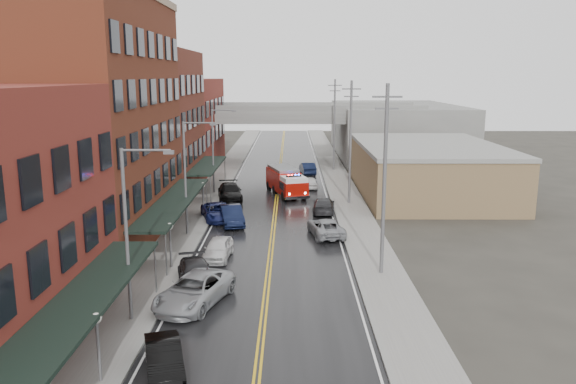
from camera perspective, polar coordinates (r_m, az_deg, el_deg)
name	(u,v)px	position (r m, az deg, el deg)	size (l,w,h in m)	color
road	(275,216)	(50.54, -1.36, -2.50)	(11.00, 160.00, 0.02)	black
sidewalk_left	(194,216)	(51.25, -9.55, -2.39)	(3.00, 160.00, 0.15)	slate
sidewalk_right	(356,216)	(50.85, 6.90, -2.42)	(3.00, 160.00, 0.15)	slate
curb_left	(212,216)	(50.99, -7.72, -2.40)	(0.30, 160.00, 0.15)	gray
curb_right	(337,216)	(50.68, 5.04, -2.42)	(0.30, 160.00, 0.15)	gray
brick_building_b	(94,123)	(44.60, -19.14, 6.68)	(9.00, 20.00, 18.00)	#5B2518
brick_building_c	(151,123)	(61.46, -13.70, 6.80)	(9.00, 15.00, 15.00)	#5E2C1C
brick_building_far	(183,124)	(78.62, -10.62, 6.85)	(9.00, 20.00, 12.00)	maroon
tan_building	(427,171)	(61.56, 13.96, 2.10)	(14.00, 22.00, 5.00)	olive
right_far_block	(395,130)	(90.90, 10.82, 6.21)	(18.00, 30.00, 8.00)	slate
awning_0	(87,297)	(26.38, -19.78, -9.99)	(2.60, 16.00, 3.09)	black
awning_1	(175,201)	(43.93, -11.45, -0.92)	(2.60, 18.00, 3.09)	black
awning_2	(208,165)	(60.87, -8.17, 2.69)	(2.60, 13.00, 3.09)	black
globe_lamp_0	(97,332)	(24.56, -18.82, -13.29)	(0.44, 0.44, 3.12)	#59595B
globe_lamp_1	(170,235)	(37.23, -11.90, -4.30)	(0.44, 0.44, 3.12)	#59595B
globe_lamp_2	(203,191)	(50.61, -8.63, 0.06)	(0.44, 0.44, 3.12)	#59595B
street_lamp_0	(131,224)	(29.04, -15.68, -3.18)	(2.64, 0.22, 9.00)	#59595B
street_lamp_1	(188,171)	(44.29, -10.11, 2.13)	(2.64, 0.22, 9.00)	#59595B
street_lamp_2	(215,146)	(59.94, -7.41, 4.69)	(2.64, 0.22, 9.00)	#59595B
utility_pole_0	(384,177)	(35.00, 9.78, 1.48)	(1.80, 0.24, 12.00)	#59595B
utility_pole_1	(350,140)	(54.62, 6.36, 5.22)	(1.80, 0.24, 12.00)	#59595B
utility_pole_2	(334,123)	(74.45, 4.74, 6.98)	(1.80, 0.24, 12.00)	#59595B
overpass	(281,121)	(81.24, -0.76, 7.19)	(40.00, 10.00, 7.50)	slate
fire_truck	(286,181)	(59.29, -0.17, 1.13)	(4.78, 8.08, 2.81)	#930E06
parked_car_left_1	(164,359)	(25.33, -12.49, -16.19)	(1.47, 4.22, 1.39)	black
parked_car_left_2	(195,290)	(31.84, -9.47, -9.82)	(2.74, 5.95, 1.65)	#94979B
parked_car_left_3	(196,274)	(34.68, -9.33, -8.20)	(1.98, 4.87, 1.41)	#242427
parked_car_left_4	(218,249)	(39.23, -7.13, -5.73)	(1.71, 4.24, 1.45)	silver
parked_car_left_5	(231,215)	(47.87, -5.77, -2.38)	(1.72, 4.92, 1.62)	black
parked_car_left_6	(217,212)	(49.60, -7.19, -2.02)	(2.39, 5.18, 1.44)	#151D52
parked_car_left_7	(230,192)	(57.34, -5.92, 0.00)	(2.33, 5.73, 1.66)	black
parked_car_right_0	(326,227)	(44.44, 3.86, -3.60)	(2.32, 5.04, 1.40)	gray
parked_car_right_1	(324,205)	(51.93, 3.65, -1.34)	(1.97, 4.85, 1.41)	#2A2B2D
parked_car_right_2	(310,182)	(63.05, 2.23, 0.97)	(1.57, 3.91, 1.33)	silver
parked_car_right_3	(308,168)	(72.15, 2.00, 2.43)	(1.63, 4.68, 1.54)	black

